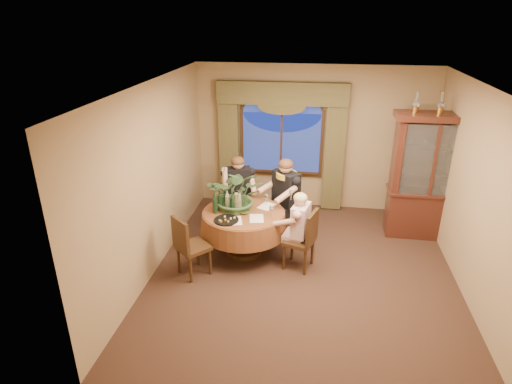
# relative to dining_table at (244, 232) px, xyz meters

# --- Properties ---
(floor) EXTENTS (5.00, 5.00, 0.00)m
(floor) POSITION_rel_dining_table_xyz_m (0.99, -0.43, -0.38)
(floor) COLOR black
(floor) RESTS_ON ground
(wall_back) EXTENTS (4.50, 0.00, 4.50)m
(wall_back) POSITION_rel_dining_table_xyz_m (0.99, 2.07, 1.02)
(wall_back) COLOR #917855
(wall_back) RESTS_ON ground
(wall_right) EXTENTS (0.00, 5.00, 5.00)m
(wall_right) POSITION_rel_dining_table_xyz_m (3.24, -0.43, 1.02)
(wall_right) COLOR #917855
(wall_right) RESTS_ON ground
(ceiling) EXTENTS (5.00, 5.00, 0.00)m
(ceiling) POSITION_rel_dining_table_xyz_m (0.99, -0.43, 2.42)
(ceiling) COLOR white
(ceiling) RESTS_ON wall_back
(window) EXTENTS (1.62, 0.10, 1.32)m
(window) POSITION_rel_dining_table_xyz_m (0.39, 2.00, 0.92)
(window) COLOR navy
(window) RESTS_ON wall_back
(arched_transom) EXTENTS (1.60, 0.06, 0.44)m
(arched_transom) POSITION_rel_dining_table_xyz_m (0.39, 2.00, 1.71)
(arched_transom) COLOR navy
(arched_transom) RESTS_ON wall_back
(drapery_left) EXTENTS (0.38, 0.14, 2.32)m
(drapery_left) POSITION_rel_dining_table_xyz_m (-0.64, 1.95, 0.80)
(drapery_left) COLOR #464225
(drapery_left) RESTS_ON floor
(drapery_right) EXTENTS (0.38, 0.14, 2.32)m
(drapery_right) POSITION_rel_dining_table_xyz_m (1.42, 1.95, 0.80)
(drapery_right) COLOR #464225
(drapery_right) RESTS_ON floor
(swag_valance) EXTENTS (2.45, 0.16, 0.42)m
(swag_valance) POSITION_rel_dining_table_xyz_m (0.39, 1.92, 1.90)
(swag_valance) COLOR #464225
(swag_valance) RESTS_ON wall_back
(dining_table) EXTENTS (1.53, 1.53, 0.75)m
(dining_table) POSITION_rel_dining_table_xyz_m (0.00, 0.00, 0.00)
(dining_table) COLOR maroon
(dining_table) RESTS_ON floor
(china_cabinet) EXTENTS (1.35, 0.53, 2.18)m
(china_cabinet) POSITION_rel_dining_table_xyz_m (2.99, 1.10, 0.71)
(china_cabinet) COLOR #341711
(china_cabinet) RESTS_ON floor
(oil_lamp_left) EXTENTS (0.11, 0.11, 0.34)m
(oil_lamp_left) POSITION_rel_dining_table_xyz_m (2.61, 1.10, 1.97)
(oil_lamp_left) COLOR #A5722D
(oil_lamp_left) RESTS_ON china_cabinet
(oil_lamp_center) EXTENTS (0.11, 0.11, 0.34)m
(oil_lamp_center) POSITION_rel_dining_table_xyz_m (2.99, 1.10, 1.97)
(oil_lamp_center) COLOR #A5722D
(oil_lamp_center) RESTS_ON china_cabinet
(oil_lamp_right) EXTENTS (0.11, 0.11, 0.34)m
(oil_lamp_right) POSITION_rel_dining_table_xyz_m (3.37, 1.10, 1.97)
(oil_lamp_right) COLOR #A5722D
(oil_lamp_right) RESTS_ON china_cabinet
(chair_right) EXTENTS (0.53, 0.53, 0.96)m
(chair_right) POSITION_rel_dining_table_xyz_m (0.90, -0.28, 0.10)
(chair_right) COLOR black
(chair_right) RESTS_ON floor
(chair_back_right) EXTENTS (0.58, 0.58, 0.96)m
(chair_back_right) POSITION_rel_dining_table_xyz_m (0.53, 0.77, 0.10)
(chair_back_right) COLOR black
(chair_back_right) RESTS_ON floor
(chair_back) EXTENTS (0.52, 0.52, 0.96)m
(chair_back) POSITION_rel_dining_table_xyz_m (-0.24, 0.85, 0.10)
(chair_back) COLOR black
(chair_back) RESTS_ON floor
(chair_front_left) EXTENTS (0.59, 0.59, 0.96)m
(chair_front_left) POSITION_rel_dining_table_xyz_m (-0.63, -0.70, 0.10)
(chair_front_left) COLOR black
(chair_front_left) RESTS_ON floor
(person_pink) EXTENTS (0.49, 0.52, 1.22)m
(person_pink) POSITION_rel_dining_table_xyz_m (0.91, -0.21, 0.23)
(person_pink) COLOR #CDA7A8
(person_pink) RESTS_ON floor
(person_back) EXTENTS (0.60, 0.57, 1.38)m
(person_back) POSITION_rel_dining_table_xyz_m (-0.25, 0.87, 0.31)
(person_back) COLOR black
(person_back) RESTS_ON floor
(person_scarf) EXTENTS (0.71, 0.71, 1.46)m
(person_scarf) POSITION_rel_dining_table_xyz_m (0.62, 0.63, 0.35)
(person_scarf) COLOR black
(person_scarf) RESTS_ON floor
(stoneware_vase) EXTENTS (0.14, 0.14, 0.26)m
(stoneware_vase) POSITION_rel_dining_table_xyz_m (-0.11, 0.10, 0.51)
(stoneware_vase) COLOR #9C8969
(stoneware_vase) RESTS_ON dining_table
(centerpiece_plant) EXTENTS (0.90, 1.00, 0.78)m
(centerpiece_plant) POSITION_rel_dining_table_xyz_m (-0.12, 0.13, 0.97)
(centerpiece_plant) COLOR #3A5D34
(centerpiece_plant) RESTS_ON dining_table
(olive_bowl) EXTENTS (0.17, 0.17, 0.05)m
(olive_bowl) POSITION_rel_dining_table_xyz_m (0.02, -0.07, 0.40)
(olive_bowl) COLOR #44552D
(olive_bowl) RESTS_ON dining_table
(cheese_platter) EXTENTS (0.38, 0.38, 0.02)m
(cheese_platter) POSITION_rel_dining_table_xyz_m (-0.20, -0.36, 0.39)
(cheese_platter) COLOR black
(cheese_platter) RESTS_ON dining_table
(wine_bottle_0) EXTENTS (0.07, 0.07, 0.33)m
(wine_bottle_0) POSITION_rel_dining_table_xyz_m (-0.17, -0.05, 0.54)
(wine_bottle_0) COLOR black
(wine_bottle_0) RESTS_ON dining_table
(wine_bottle_1) EXTENTS (0.07, 0.07, 0.33)m
(wine_bottle_1) POSITION_rel_dining_table_xyz_m (-0.38, -0.00, 0.54)
(wine_bottle_1) COLOR black
(wine_bottle_1) RESTS_ON dining_table
(wine_bottle_2) EXTENTS (0.07, 0.07, 0.33)m
(wine_bottle_2) POSITION_rel_dining_table_xyz_m (-0.44, 0.06, 0.54)
(wine_bottle_2) COLOR tan
(wine_bottle_2) RESTS_ON dining_table
(wine_bottle_3) EXTENTS (0.07, 0.07, 0.33)m
(wine_bottle_3) POSITION_rel_dining_table_xyz_m (-0.43, -0.12, 0.54)
(wine_bottle_3) COLOR black
(wine_bottle_3) RESTS_ON dining_table
(wine_bottle_4) EXTENTS (0.07, 0.07, 0.33)m
(wine_bottle_4) POSITION_rel_dining_table_xyz_m (-0.27, 0.03, 0.54)
(wine_bottle_4) COLOR tan
(wine_bottle_4) RESTS_ON dining_table
(wine_bottle_5) EXTENTS (0.07, 0.07, 0.33)m
(wine_bottle_5) POSITION_rel_dining_table_xyz_m (-0.33, 0.22, 0.54)
(wine_bottle_5) COLOR black
(wine_bottle_5) RESTS_ON dining_table
(tasting_paper_0) EXTENTS (0.26, 0.33, 0.00)m
(tasting_paper_0) POSITION_rel_dining_table_xyz_m (0.24, -0.22, 0.38)
(tasting_paper_0) COLOR white
(tasting_paper_0) RESTS_ON dining_table
(tasting_paper_1) EXTENTS (0.31, 0.36, 0.00)m
(tasting_paper_1) POSITION_rel_dining_table_xyz_m (0.34, 0.25, 0.38)
(tasting_paper_1) COLOR white
(tasting_paper_1) RESTS_ON dining_table
(tasting_paper_2) EXTENTS (0.28, 0.34, 0.00)m
(tasting_paper_2) POSITION_rel_dining_table_xyz_m (-0.07, -0.34, 0.38)
(tasting_paper_2) COLOR white
(tasting_paper_2) RESTS_ON dining_table
(wine_glass_person_pink) EXTENTS (0.07, 0.07, 0.18)m
(wine_glass_person_pink) POSITION_rel_dining_table_xyz_m (0.45, -0.11, 0.46)
(wine_glass_person_pink) COLOR silver
(wine_glass_person_pink) RESTS_ON dining_table
(wine_glass_person_back) EXTENTS (0.07, 0.07, 0.18)m
(wine_glass_person_back) POSITION_rel_dining_table_xyz_m (-0.13, 0.44, 0.46)
(wine_glass_person_back) COLOR silver
(wine_glass_person_back) RESTS_ON dining_table
(wine_glass_person_scarf) EXTENTS (0.07, 0.07, 0.18)m
(wine_glass_person_scarf) POSITION_rel_dining_table_xyz_m (0.33, 0.33, 0.46)
(wine_glass_person_scarf) COLOR silver
(wine_glass_person_scarf) RESTS_ON dining_table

